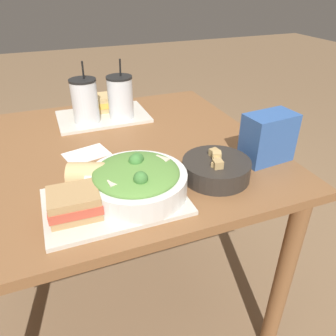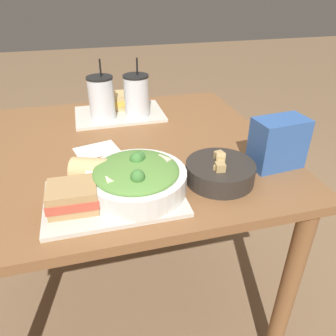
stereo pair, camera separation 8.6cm
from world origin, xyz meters
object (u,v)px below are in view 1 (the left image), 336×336
sandwich_near (74,203)px  baguette_near (90,176)px  soup_bowl (216,168)px  chip_bag (268,138)px  drink_cup_red (121,98)px  salad_bowl (137,180)px  drink_cup_dark (85,102)px  napkin_folded (87,154)px  baguette_far (86,102)px  sandwich_far (106,102)px

sandwich_near → baguette_near: bearing=62.5°
soup_bowl → chip_bag: chip_bag is taller
drink_cup_red → salad_bowl: bearing=-100.1°
baguette_near → drink_cup_dark: (0.07, 0.48, 0.04)m
sandwich_near → napkin_folded: sandwich_near is taller
baguette_near → baguette_far: 0.61m
chip_bag → napkin_folded: size_ratio=1.04×
soup_bowl → sandwich_far: soup_bowl is taller
sandwich_far → drink_cup_dark: (-0.10, -0.11, 0.05)m
drink_cup_dark → drink_cup_red: drink_cup_dark is taller
baguette_far → sandwich_far: bearing=-82.9°
soup_bowl → baguette_near: baguette_near is taller
baguette_far → salad_bowl: bearing=-158.9°
soup_bowl → napkin_folded: soup_bowl is taller
sandwich_far → salad_bowl: bearing=-92.2°
sandwich_far → baguette_far: bearing=171.0°
sandwich_near → chip_bag: chip_bag is taller
soup_bowl → sandwich_far: size_ratio=1.57×
drink_cup_dark → drink_cup_red: bearing=0.0°
soup_bowl → baguette_near: size_ratio=1.53×
drink_cup_red → sandwich_far: bearing=110.4°
sandwich_far → chip_bag: size_ratio=0.76×
baguette_near → sandwich_near: bearing=171.8°
sandwich_near → baguette_near: (0.06, 0.10, 0.01)m
soup_bowl → drink_cup_dark: size_ratio=0.84×
sandwich_far → chip_bag: (0.39, -0.61, 0.03)m
drink_cup_dark → drink_cup_red: (0.14, 0.00, -0.00)m
sandwich_far → chip_bag: bearing=-54.4°
salad_bowl → baguette_far: (-0.03, 0.67, -0.00)m
baguette_near → drink_cup_red: (0.21, 0.48, 0.04)m
salad_bowl → chip_bag: 0.45m
baguette_near → baguette_far: (0.09, 0.60, 0.00)m
baguette_near → sandwich_far: baguette_near is taller
sandwich_far → drink_cup_red: (0.04, -0.11, 0.05)m
sandwich_far → drink_cup_red: bearing=-66.7°
napkin_folded → sandwich_near: bearing=-103.4°
drink_cup_dark → chip_bag: bearing=-45.5°
drink_cup_dark → drink_cup_red: 0.14m
sandwich_near → drink_cup_dark: (0.12, 0.58, 0.05)m
sandwich_far → soup_bowl: bearing=-71.0°
sandwich_near → baguette_near: 0.12m
baguette_far → chip_bag: chip_bag is taller
sandwich_near → drink_cup_red: drink_cup_red is taller
sandwich_far → napkin_folded: bearing=-109.5°
drink_cup_dark → chip_bag: (0.49, -0.50, -0.01)m
baguette_near → drink_cup_red: bearing=-2.6°
drink_cup_red → drink_cup_dark: bearing=180.0°
baguette_near → chip_bag: 0.56m
salad_bowl → drink_cup_dark: size_ratio=1.14×
drink_cup_dark → napkin_folded: drink_cup_dark is taller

